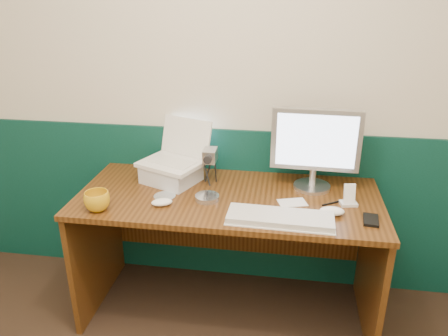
% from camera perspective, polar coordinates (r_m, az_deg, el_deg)
% --- Properties ---
extents(back_wall, '(3.50, 0.04, 2.50)m').
position_cam_1_polar(back_wall, '(2.51, -0.95, 10.61)').
color(back_wall, beige).
rests_on(back_wall, ground).
extents(wainscot, '(3.48, 0.02, 1.00)m').
position_cam_1_polar(wainscot, '(2.76, -0.89, -4.87)').
color(wainscot, '#072F24').
rests_on(wainscot, ground).
extents(desk, '(1.60, 0.70, 0.75)m').
position_cam_1_polar(desk, '(2.50, 0.53, -11.35)').
color(desk, '#3A1F0A').
rests_on(desk, ground).
extents(laptop_riser, '(0.35, 0.33, 0.10)m').
position_cam_1_polar(laptop_riser, '(2.48, -6.92, -0.71)').
color(laptop_riser, silver).
rests_on(laptop_riser, desk).
extents(laptop, '(0.40, 0.36, 0.27)m').
position_cam_1_polar(laptop, '(2.41, -7.12, 3.30)').
color(laptop, white).
rests_on(laptop, laptop_riser).
extents(monitor, '(0.47, 0.15, 0.46)m').
position_cam_1_polar(monitor, '(2.36, 11.81, 2.57)').
color(monitor, silver).
rests_on(monitor, desk).
extents(keyboard, '(0.50, 0.18, 0.03)m').
position_cam_1_polar(keyboard, '(2.08, 7.34, -6.57)').
color(keyboard, silver).
rests_on(keyboard, desk).
extents(mouse_right, '(0.12, 0.08, 0.04)m').
position_cam_1_polar(mouse_right, '(2.18, 13.92, -5.49)').
color(mouse_right, white).
rests_on(mouse_right, desk).
extents(mouse_left, '(0.12, 0.10, 0.04)m').
position_cam_1_polar(mouse_left, '(2.23, -8.12, -4.44)').
color(mouse_left, white).
rests_on(mouse_left, desk).
extents(mug, '(0.15, 0.15, 0.10)m').
position_cam_1_polar(mug, '(2.23, -16.25, -4.17)').
color(mug, gold).
rests_on(mug, desk).
extents(camcorder, '(0.10, 0.14, 0.22)m').
position_cam_1_polar(camcorder, '(2.42, -1.81, 0.41)').
color(camcorder, '#AEAFB3').
rests_on(camcorder, desk).
extents(cd_spindle, '(0.13, 0.13, 0.03)m').
position_cam_1_polar(cd_spindle, '(2.26, -2.22, -3.89)').
color(cd_spindle, '#AEB3BE').
rests_on(cd_spindle, desk).
extents(cd_loose_a, '(0.12, 0.12, 0.00)m').
position_cam_1_polar(cd_loose_a, '(2.33, -7.75, -3.62)').
color(cd_loose_a, silver).
rests_on(cd_loose_a, desk).
extents(pen, '(0.14, 0.09, 0.01)m').
position_cam_1_polar(pen, '(2.30, 14.27, -4.37)').
color(pen, black).
rests_on(pen, desk).
extents(papers, '(0.16, 0.13, 0.00)m').
position_cam_1_polar(papers, '(2.26, 8.91, -4.50)').
color(papers, white).
rests_on(papers, desk).
extents(dock, '(0.09, 0.08, 0.02)m').
position_cam_1_polar(dock, '(2.30, 15.93, -4.47)').
color(dock, silver).
rests_on(dock, desk).
extents(music_player, '(0.06, 0.04, 0.10)m').
position_cam_1_polar(music_player, '(2.28, 16.08, -3.20)').
color(music_player, white).
rests_on(music_player, dock).
extents(pda, '(0.08, 0.13, 0.01)m').
position_cam_1_polar(pda, '(2.18, 18.64, -6.45)').
color(pda, black).
rests_on(pda, desk).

